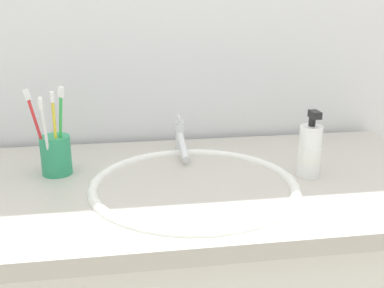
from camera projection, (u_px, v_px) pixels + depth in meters
tiled_wall_back at (170, 27)px, 1.30m from camera, size 2.47×0.04×2.40m
sink_basin at (194, 202)px, 1.05m from camera, size 0.48×0.48×0.12m
faucet at (181, 140)px, 1.23m from camera, size 0.02×0.16×0.10m
toothbrush_cup at (56, 155)px, 1.09m from camera, size 0.07×0.07×0.09m
toothbrush_red at (37, 128)px, 1.05m from camera, size 0.05×0.04×0.21m
toothbrush_white at (45, 133)px, 1.03m from camera, size 0.01×0.05×0.20m
toothbrush_green at (61, 126)px, 1.06m from camera, size 0.03×0.03×0.21m
toothbrush_yellow at (55, 128)px, 1.05m from camera, size 0.01×0.04×0.20m
soap_dispenser at (310, 151)px, 1.07m from camera, size 0.05×0.06×0.16m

